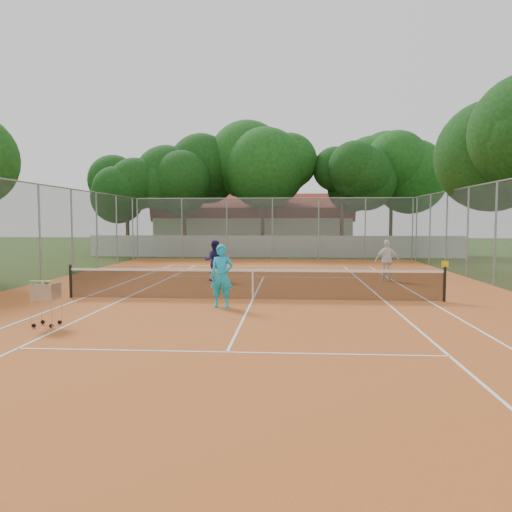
# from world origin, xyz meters

# --- Properties ---
(ground) EXTENTS (120.00, 120.00, 0.00)m
(ground) POSITION_xyz_m (0.00, 0.00, 0.00)
(ground) COLOR #1D3B10
(ground) RESTS_ON ground
(court_pad) EXTENTS (18.00, 34.00, 0.02)m
(court_pad) POSITION_xyz_m (0.00, 0.00, 0.01)
(court_pad) COLOR #B55A23
(court_pad) RESTS_ON ground
(court_lines) EXTENTS (10.98, 23.78, 0.01)m
(court_lines) POSITION_xyz_m (0.00, 0.00, 0.02)
(court_lines) COLOR white
(court_lines) RESTS_ON court_pad
(tennis_net) EXTENTS (11.88, 0.10, 0.98)m
(tennis_net) POSITION_xyz_m (0.00, 0.00, 0.51)
(tennis_net) COLOR black
(tennis_net) RESTS_ON court_pad
(perimeter_fence) EXTENTS (18.00, 34.00, 4.00)m
(perimeter_fence) POSITION_xyz_m (0.00, 0.00, 2.00)
(perimeter_fence) COLOR slate
(perimeter_fence) RESTS_ON ground
(boundary_wall) EXTENTS (26.00, 0.30, 1.50)m
(boundary_wall) POSITION_xyz_m (0.00, 19.00, 0.75)
(boundary_wall) COLOR silver
(boundary_wall) RESTS_ON ground
(clubhouse) EXTENTS (16.40, 9.00, 4.40)m
(clubhouse) POSITION_xyz_m (-2.00, 29.00, 2.20)
(clubhouse) COLOR beige
(clubhouse) RESTS_ON ground
(tropical_trees) EXTENTS (29.00, 19.00, 10.00)m
(tropical_trees) POSITION_xyz_m (0.00, 22.00, 5.00)
(tropical_trees) COLOR black
(tropical_trees) RESTS_ON ground
(player_near) EXTENTS (0.70, 0.50, 1.82)m
(player_near) POSITION_xyz_m (-0.78, -1.49, 0.93)
(player_near) COLOR #19AFDC
(player_near) RESTS_ON court_pad
(player_far_left) EXTENTS (0.86, 0.70, 1.68)m
(player_far_left) POSITION_xyz_m (-1.98, 4.93, 0.86)
(player_far_left) COLOR #1D1B51
(player_far_left) RESTS_ON court_pad
(player_far_right) EXTENTS (1.03, 0.50, 1.71)m
(player_far_right) POSITION_xyz_m (5.20, 5.32, 0.88)
(player_far_right) COLOR white
(player_far_right) RESTS_ON court_pad
(ball_hopper) EXTENTS (0.68, 0.68, 1.13)m
(ball_hopper) POSITION_xyz_m (-4.54, -4.38, 0.58)
(ball_hopper) COLOR silver
(ball_hopper) RESTS_ON court_pad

